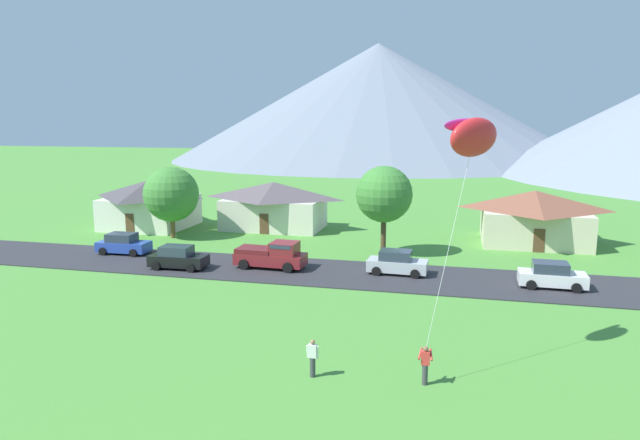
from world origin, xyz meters
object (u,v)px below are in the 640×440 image
tree_near_left (384,194)px  kite_flyer_with_kite (472,141)px  house_left_center (274,205)px  parked_car_white_west_end (552,276)px  watcher_person (313,357)px  tree_left_of_center (171,194)px  house_right_center (150,203)px  parked_car_blue_mid_east (123,244)px  pickup_truck_maroon_east_side (272,255)px  parked_car_silver_east_end (397,263)px  parked_car_black_mid_west (178,258)px  house_leftmost (534,216)px

tree_near_left → kite_flyer_with_kite: size_ratio=0.66×
house_left_center → parked_car_white_west_end: bearing=-32.9°
tree_near_left → watcher_person: (-0.04, -23.11, -4.10)m
tree_near_left → tree_left_of_center: 20.12m
parked_car_white_west_end → watcher_person: 20.15m
house_right_center → parked_car_blue_mid_east: 12.33m
house_left_center → parked_car_blue_mid_east: bearing=-121.5°
parked_car_white_west_end → kite_flyer_with_kite: (-5.70, -12.85, 9.09)m
tree_near_left → kite_flyer_with_kite: kite_flyer_with_kite is taller
tree_near_left → pickup_truck_maroon_east_side: size_ratio=1.38×
house_right_center → tree_left_of_center: bearing=-42.4°
house_right_center → parked_car_blue_mid_east: (4.17, -11.48, -1.66)m
tree_left_of_center → parked_car_silver_east_end: size_ratio=1.56×
parked_car_black_mid_west → parked_car_silver_east_end: bearing=8.3°
parked_car_white_west_end → house_left_center: bearing=147.1°
house_right_center → kite_flyer_with_kite: (31.10, -26.24, 7.44)m
tree_near_left → parked_car_white_west_end: size_ratio=1.72×
parked_car_white_west_end → parked_car_silver_east_end: bearing=174.5°
parked_car_black_mid_west → parked_car_blue_mid_east: same height
house_leftmost → tree_near_left: bearing=-148.2°
pickup_truck_maroon_east_side → watcher_person: (7.35, -16.65, -0.18)m
house_leftmost → pickup_truck_maroon_east_side: house_leftmost is taller
house_right_center → parked_car_blue_mid_east: size_ratio=2.01×
tree_left_of_center → parked_car_white_west_end: bearing=-15.6°
tree_near_left → watcher_person: tree_near_left is taller
tree_near_left → parked_car_blue_mid_east: size_ratio=1.71×
parked_car_blue_mid_east → watcher_person: size_ratio=2.54×
watcher_person → tree_near_left: bearing=89.9°
house_leftmost → parked_car_silver_east_end: (-10.76, -13.65, -1.58)m
tree_left_of_center → parked_car_white_west_end: (31.91, -8.93, -3.24)m
house_left_center → parked_car_black_mid_west: (-1.84, -16.99, -1.59)m
tree_left_of_center → parked_car_silver_east_end: (21.74, -7.95, -3.24)m
tree_near_left → pickup_truck_maroon_east_side: bearing=-138.8°
tree_near_left → tree_left_of_center: size_ratio=1.09×
parked_car_white_west_end → tree_near_left: bearing=149.9°
parked_car_white_west_end → kite_flyer_with_kite: kite_flyer_with_kite is taller
kite_flyer_with_kite → house_left_center: bearing=122.9°
watcher_person → parked_car_white_west_end: bearing=53.6°
watcher_person → parked_car_silver_east_end: bearing=84.1°
house_right_center → kite_flyer_with_kite: bearing=-40.2°
tree_left_of_center → parked_car_white_west_end: 33.29m
parked_car_blue_mid_east → parked_car_silver_east_end: size_ratio=1.00×
house_right_center → kite_flyer_with_kite: size_ratio=0.77×
house_leftmost → tree_near_left: 14.92m
parked_car_silver_east_end → parked_car_white_west_end: bearing=-5.5°
watcher_person → pickup_truck_maroon_east_side: bearing=113.8°
parked_car_white_west_end → parked_car_black_mid_west: size_ratio=1.00×
house_leftmost → kite_flyer_with_kite: kite_flyer_with_kite is taller
house_right_center → kite_flyer_with_kite: kite_flyer_with_kite is taller
house_leftmost → parked_car_black_mid_west: house_leftmost is taller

